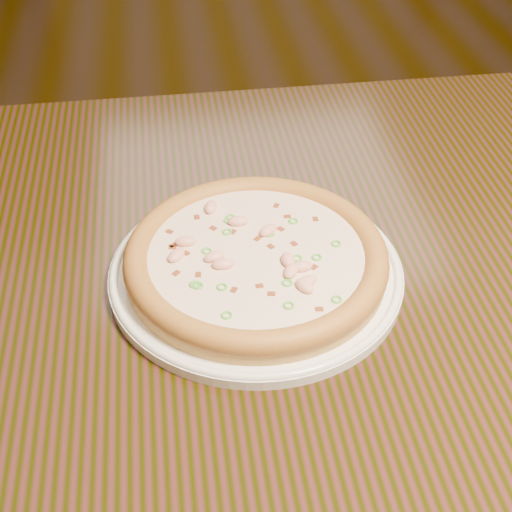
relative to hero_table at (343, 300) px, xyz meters
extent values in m
plane|color=black|center=(0.33, 0.64, -0.65)|extent=(9.00, 9.00, 0.00)
cube|color=black|center=(0.00, 0.00, 0.08)|extent=(1.20, 0.80, 0.04)
cylinder|color=black|center=(-0.54, 0.34, -0.30)|extent=(0.06, 0.06, 0.71)
cylinder|color=white|center=(-0.12, -0.05, 0.10)|extent=(0.33, 0.33, 0.01)
torus|color=white|center=(-0.12, -0.05, 0.11)|extent=(0.32, 0.32, 0.01)
cylinder|color=#BC9545|center=(-0.12, -0.05, 0.12)|extent=(0.29, 0.29, 0.02)
torus|color=#AE7C38|center=(-0.12, -0.05, 0.13)|extent=(0.29, 0.29, 0.03)
cylinder|color=#F3E0C6|center=(-0.12, -0.05, 0.13)|extent=(0.24, 0.24, 0.00)
ellipsoid|color=#F2B29E|center=(-0.16, -0.07, 0.14)|extent=(0.02, 0.01, 0.01)
ellipsoid|color=#F2B29E|center=(-0.08, -0.08, 0.14)|extent=(0.02, 0.02, 0.01)
ellipsoid|color=#F2B29E|center=(-0.17, -0.05, 0.14)|extent=(0.03, 0.02, 0.01)
ellipsoid|color=#F2B29E|center=(-0.10, -0.02, 0.14)|extent=(0.03, 0.03, 0.01)
ellipsoid|color=#F2B29E|center=(-0.09, -0.09, 0.14)|extent=(0.02, 0.03, 0.01)
ellipsoid|color=#F2B29E|center=(-0.21, -0.05, 0.14)|extent=(0.03, 0.03, 0.01)
ellipsoid|color=#F2B29E|center=(-0.07, -0.11, 0.14)|extent=(0.03, 0.02, 0.01)
ellipsoid|color=#F2B29E|center=(-0.08, -0.11, 0.14)|extent=(0.02, 0.03, 0.01)
ellipsoid|color=#F2B29E|center=(-0.13, 0.00, 0.14)|extent=(0.02, 0.01, 0.01)
ellipsoid|color=#F2B29E|center=(-0.16, 0.04, 0.14)|extent=(0.02, 0.03, 0.01)
ellipsoid|color=#F2B29E|center=(-0.09, -0.07, 0.14)|extent=(0.02, 0.02, 0.01)
ellipsoid|color=#F2B29E|center=(-0.19, -0.02, 0.14)|extent=(0.02, 0.01, 0.01)
cube|color=maroon|center=(-0.16, 0.00, 0.13)|extent=(0.01, 0.01, 0.00)
cube|color=maroon|center=(-0.21, 0.00, 0.13)|extent=(0.01, 0.01, 0.00)
cube|color=maroon|center=(-0.20, -0.04, 0.13)|extent=(0.01, 0.01, 0.00)
cube|color=maroon|center=(-0.12, -0.10, 0.13)|extent=(0.01, 0.01, 0.00)
cube|color=maroon|center=(-0.19, -0.08, 0.13)|extent=(0.01, 0.01, 0.00)
cube|color=maroon|center=(-0.21, -0.07, 0.13)|extent=(0.01, 0.01, 0.00)
cube|color=maroon|center=(-0.08, -0.08, 0.13)|extent=(0.01, 0.01, 0.00)
cube|color=maroon|center=(-0.14, -0.01, 0.13)|extent=(0.01, 0.01, 0.00)
cube|color=maroon|center=(-0.07, 0.01, 0.13)|extent=(0.01, 0.01, 0.00)
cube|color=maroon|center=(-0.06, -0.08, 0.13)|extent=(0.01, 0.01, 0.00)
cube|color=maroon|center=(-0.15, -0.11, 0.13)|extent=(0.01, 0.01, 0.00)
cube|color=maroon|center=(-0.21, -0.03, 0.13)|extent=(0.01, 0.01, 0.00)
cube|color=maroon|center=(-0.09, -0.01, 0.13)|extent=(0.01, 0.01, 0.00)
cube|color=maroon|center=(-0.08, 0.03, 0.13)|extent=(0.01, 0.01, 0.00)
cube|color=maroon|center=(-0.11, -0.12, 0.13)|extent=(0.01, 0.01, 0.00)
cube|color=maroon|center=(-0.10, -0.04, 0.13)|extent=(0.01, 0.01, 0.00)
cube|color=maroon|center=(-0.18, 0.02, 0.13)|extent=(0.01, 0.01, 0.00)
cube|color=maroon|center=(-0.04, 0.00, 0.13)|extent=(0.01, 0.01, 0.00)
cube|color=maroon|center=(-0.08, -0.04, 0.13)|extent=(0.01, 0.01, 0.00)
cube|color=maroon|center=(-0.21, -0.03, 0.13)|extent=(0.01, 0.01, 0.00)
cube|color=maroon|center=(-0.12, -0.03, 0.13)|extent=(0.01, 0.01, 0.00)
cube|color=maroon|center=(-0.07, -0.15, 0.13)|extent=(0.01, 0.01, 0.00)
torus|color=#52B236|center=(-0.14, 0.02, 0.13)|extent=(0.02, 0.02, 0.00)
torus|color=#52B236|center=(-0.17, -0.04, 0.13)|extent=(0.02, 0.02, 0.00)
torus|color=#52B236|center=(-0.09, -0.10, 0.13)|extent=(0.01, 0.01, 0.00)
torus|color=#52B236|center=(-0.06, -0.07, 0.13)|extent=(0.02, 0.02, 0.00)
torus|color=#52B236|center=(-0.16, -0.06, 0.13)|extent=(0.01, 0.01, 0.00)
torus|color=#52B236|center=(-0.15, -0.01, 0.13)|extent=(0.01, 0.01, 0.00)
torus|color=#52B236|center=(-0.16, -0.14, 0.13)|extent=(0.02, 0.02, 0.00)
torus|color=#52B236|center=(-0.16, -0.10, 0.13)|extent=(0.02, 0.02, 0.00)
torus|color=#52B236|center=(-0.19, -0.09, 0.13)|extent=(0.02, 0.02, 0.00)
torus|color=#52B236|center=(-0.07, 0.00, 0.13)|extent=(0.01, 0.01, 0.00)
torus|color=#52B236|center=(-0.14, 0.01, 0.13)|extent=(0.02, 0.02, 0.00)
torus|color=#52B236|center=(-0.05, -0.14, 0.13)|extent=(0.02, 0.02, 0.00)
torus|color=#52B236|center=(-0.08, -0.07, 0.13)|extent=(0.01, 0.01, 0.00)
torus|color=#52B236|center=(-0.03, -0.05, 0.13)|extent=(0.02, 0.02, 0.00)
torus|color=#52B236|center=(-0.10, -0.14, 0.13)|extent=(0.02, 0.02, 0.00)
torus|color=#52B236|center=(-0.10, -0.02, 0.13)|extent=(0.02, 0.02, 0.00)
torus|color=#52B236|center=(-0.19, -0.10, 0.13)|extent=(0.02, 0.02, 0.00)
camera|label=1|loc=(-0.20, -0.64, 0.63)|focal=50.00mm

